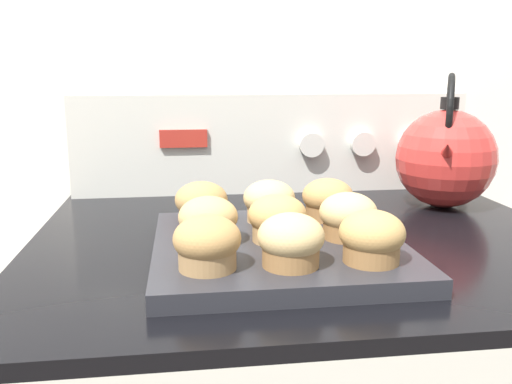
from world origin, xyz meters
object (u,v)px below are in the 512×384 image
Objects in this scene: muffin_r1_c0 at (208,221)px; tea_kettle at (446,157)px; muffin_r2_c2 at (328,200)px; muffin_r2_c0 at (201,203)px; muffin_r0_c0 at (207,244)px; muffin_r0_c2 at (372,238)px; muffin_r1_c2 at (348,217)px; muffin_r0_c1 at (291,241)px; muffin_r2_c1 at (269,202)px; muffin_pan at (278,248)px; muffin_r1_c1 at (277,219)px.

muffin_r1_c0 is 0.32× the size of tea_kettle.
muffin_r2_c2 is at bearing 27.53° from muffin_r1_c0.
muffin_r1_c0 and muffin_r2_c0 have the same top height.
muffin_r0_c0 and muffin_r2_c0 have the same top height.
muffin_r0_c2 is 0.26m from muffin_r2_c0.
tea_kettle reaches higher than muffin_r1_c2.
muffin_r0_c1 is at bearing -179.62° from muffin_r0_c2.
muffin_r2_c1 is at bearing 115.44° from muffin_r0_c2.
muffin_r0_c2 and muffin_r1_c0 have the same top height.
muffin_r0_c1 and muffin_r2_c1 have the same top height.
muffin_pan is at bearing -146.08° from tea_kettle.
muffin_r2_c2 is 0.32× the size of tea_kettle.
muffin_r0_c0 is at bearing 177.96° from muffin_r0_c1.
muffin_r0_c1 reaches higher than muffin_pan.
tea_kettle reaches higher than muffin_r1_c1.
muffin_r1_c1 is at bearing 135.14° from muffin_r0_c2.
tea_kettle is (0.42, 0.31, 0.04)m from muffin_r0_c0.
muffin_r0_c1 is 1.00× the size of muffin_r2_c0.
tea_kettle reaches higher than muffin_r2_c0.
muffin_r1_c1 is 1.00× the size of muffin_r2_c1.
muffin_r0_c1 and muffin_r2_c2 have the same top height.
tea_kettle is at bearing 42.98° from muffin_r1_c2.
muffin_r2_c0 is at bearing 90.02° from muffin_r0_c0.
muffin_r0_c0 and muffin_r1_c2 have the same top height.
tea_kettle is (0.24, 0.13, 0.04)m from muffin_r2_c2.
muffin_r0_c0 is at bearing -89.98° from muffin_r2_c0.
muffin_r1_c2 is (0.09, 0.09, 0.00)m from muffin_r0_c1.
muffin_r0_c0 is 0.25m from muffin_r2_c2.
muffin_r1_c0 is 1.00× the size of muffin_r1_c2.
tea_kettle is (0.33, 0.31, 0.04)m from muffin_r0_c1.
muffin_r0_c0 and muffin_r2_c1 have the same top height.
muffin_r0_c1 is at bearing -135.44° from muffin_r1_c2.
muffin_r1_c0 is at bearing -86.80° from muffin_r2_c0.
muffin_r0_c0 is 0.20m from muffin_r1_c2.
muffin_r2_c0 is 0.32× the size of tea_kettle.
muffin_pan is 4.22× the size of muffin_r0_c1.
muffin_r2_c0 is (-0.00, 0.18, 0.00)m from muffin_r0_c0.
muffin_r2_c1 is 0.08m from muffin_r2_c2.
muffin_r2_c2 is at bearing -151.76° from tea_kettle.
tea_kettle reaches higher than muffin_r0_c2.
muffin_r0_c1 is at bearing -47.13° from muffin_r1_c0.
muffin_r1_c0 is at bearing 132.87° from muffin_r0_c1.
muffin_r1_c0 and muffin_r1_c2 have the same top height.
muffin_r1_c0 and muffin_r2_c1 have the same top height.
muffin_r1_c2 is at bearing 89.78° from muffin_r0_c2.
muffin_r1_c1 is (0.09, -0.00, 0.00)m from muffin_r1_c0.
muffin_r0_c1 is 1.00× the size of muffin_r2_c1.
muffin_pan is 4.22× the size of muffin_r0_c2.
muffin_r2_c0 is (-0.18, 0.18, 0.00)m from muffin_r0_c2.
muffin_pan is 0.13m from muffin_r0_c0.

